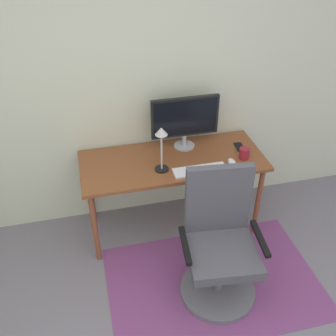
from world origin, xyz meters
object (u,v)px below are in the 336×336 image
Objects in this scene: coffee_cup at (244,153)px; cell_phone at (240,147)px; desk at (173,167)px; keyboard at (200,170)px; monitor at (185,119)px; office_chair at (219,250)px; desk_lamp at (161,142)px; computer_mouse at (232,162)px.

coffee_cup reaches higher than cell_phone.
desk is 0.61m from coffee_cup.
keyboard is at bearing -166.98° from coffee_cup.
monitor is 0.57m from coffee_cup.
monitor is (0.15, 0.18, 0.34)m from desk.
monitor reaches higher than desk.
keyboard is at bearing -86.88° from monitor.
cell_phone is 0.97m from office_chair.
office_chair is (0.17, -0.75, -0.26)m from desk.
monitor is at bearing 49.93° from desk.
desk_lamp is 0.37× the size of office_chair.
desk_lamp is at bearing 120.78° from office_chair.
office_chair reaches higher than coffee_cup.
monitor is 0.55× the size of office_chair.
monitor is 0.55m from cell_phone.
computer_mouse is 0.73m from office_chair.
monitor is at bearing 145.77° from coffee_cup.
coffee_cup is at bearing 63.16° from office_chair.
computer_mouse is at bearing -121.33° from cell_phone.
desk_lamp is (-0.70, -0.01, 0.21)m from coffee_cup.
coffee_cup is at bearing 13.02° from keyboard.
keyboard is (0.17, -0.21, 0.08)m from desk.
monitor is 6.21× the size of coffee_cup.
office_chair is at bearing -77.64° from desk.
coffee_cup is 0.24× the size of desk_lamp.
monitor is 0.47m from keyboard.
office_chair reaches higher than desk.
computer_mouse is at bearing 7.50° from keyboard.
keyboard is 0.29m from computer_mouse.
keyboard is 0.41× the size of office_chair.
cell_phone is 0.36× the size of desk_lamp.
office_chair is at bearing -116.40° from computer_mouse.
computer_mouse is at bearing -5.23° from desk_lamp.
office_chair is (0.29, -0.63, -0.59)m from desk_lamp.
monitor is 5.54× the size of computer_mouse.
desk is 0.38m from desk_lamp.
desk is at bearing 168.50° from coffee_cup.
coffee_cup is (0.13, 0.06, 0.03)m from computer_mouse.
cell_phone is at bearing -16.04° from monitor.
desk_lamp is (-0.29, 0.09, 0.25)m from keyboard.
cell_phone is (0.46, -0.13, -0.27)m from monitor.
computer_mouse reaches higher than keyboard.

